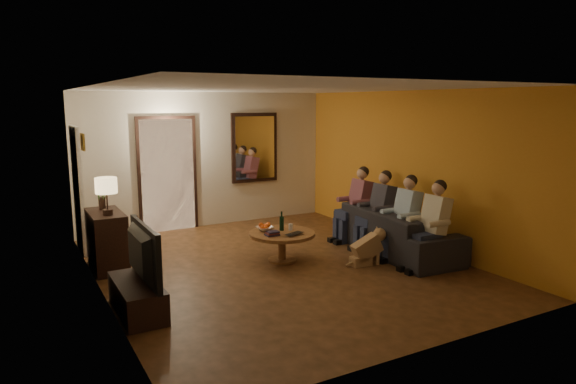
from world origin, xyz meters
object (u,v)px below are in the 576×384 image
dog (367,247)px  tv_stand (137,298)px  person_d (357,207)px  laptop (297,235)px  bowl (265,229)px  person_a (432,228)px  coffee_table (282,246)px  person_b (404,220)px  dresser (107,240)px  sofa (395,231)px  person_c (379,213)px  table_lamp (107,196)px  tv (135,254)px  wine_bottle (282,221)px

dog → tv_stand: bearing=-172.5°
person_d → laptop: size_ratio=3.65×
tv_stand → bowl: (2.22, 1.16, 0.30)m
person_a → coffee_table: (-1.74, 1.37, -0.38)m
person_b → dresser: bearing=157.9°
sofa → person_c: size_ratio=2.02×
table_lamp → bowl: bearing=-12.0°
person_b → person_a: bearing=-90.0°
dresser → tv: (0.00, -1.85, 0.28)m
coffee_table → wine_bottle: (0.05, 0.10, 0.38)m
person_b → person_d: bearing=90.0°
coffee_table → wine_bottle: 0.40m
sofa → dog: size_ratio=4.33×
sofa → tv: bearing=101.4°
table_lamp → person_d: table_lamp is taller
sofa → laptop: bearing=88.8°
person_d → dog: size_ratio=2.14×
person_d → wine_bottle: size_ratio=3.87×
dresser → person_c: person_c is taller
tv_stand → sofa: sofa is taller
sofa → bowl: sofa is taller
tv_stand → coffee_table: coffee_table is taller
table_lamp → bowl: 2.36m
tv_stand → laptop: 2.60m
tv → coffee_table: 2.63m
table_lamp → coffee_table: bearing=-16.0°
person_a → person_c: bearing=90.0°
dresser → sofa: 4.46m
dog → laptop: size_ratio=1.70×
person_b → tv_stand: bearing=-177.7°
person_c → wine_bottle: 1.71m
person_c → tv_stand: bearing=-169.5°
sofa → wine_bottle: (-1.79, 0.57, 0.25)m
laptop → bowl: bearing=98.4°
bowl → wine_bottle: bearing=-27.6°
table_lamp → wine_bottle: size_ratio=1.74×
table_lamp → tv_stand: (0.00, -1.63, -0.93)m
dresser → sofa: (4.24, -1.38, -0.07)m
sofa → person_b: size_ratio=2.02×
tv → dog: 3.45m
dresser → person_b: person_b is taller
person_a → coffee_table: 2.24m
person_a → laptop: size_ratio=3.65×
person_a → person_d: bearing=90.0°
coffee_table → table_lamp: bearing=164.0°
tv → dog: size_ratio=2.08×
person_a → person_d: (0.00, 1.80, 0.00)m
dresser → table_lamp: 0.73m
dog → coffee_table: bearing=147.1°
person_b → person_d: same height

